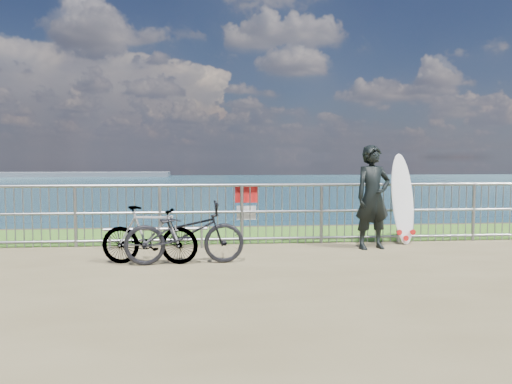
{
  "coord_description": "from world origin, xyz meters",
  "views": [
    {
      "loc": [
        -1.1,
        -7.57,
        1.62
      ],
      "look_at": [
        -0.27,
        1.2,
        1.0
      ],
      "focal_mm": 35.0,
      "sensor_mm": 36.0,
      "label": 1
    }
  ],
  "objects": [
    {
      "name": "surfboard",
      "position": [
        2.5,
        1.4,
        0.78
      ],
      "size": [
        0.5,
        0.46,
        1.7
      ],
      "color": "white",
      "rests_on": "ground"
    },
    {
      "name": "surfer",
      "position": [
        1.76,
        0.93,
        0.91
      ],
      "size": [
        0.75,
        0.58,
        1.83
      ],
      "primitive_type": "imported",
      "rotation": [
        0.0,
        0.0,
        0.23
      ],
      "color": "black",
      "rests_on": "ground"
    },
    {
      "name": "bicycle_near",
      "position": [
        -1.48,
        -0.04,
        0.47
      ],
      "size": [
        1.83,
        0.75,
        0.94
      ],
      "primitive_type": "imported",
      "rotation": [
        0.0,
        0.0,
        1.64
      ],
      "color": "black",
      "rests_on": "ground"
    },
    {
      "name": "railing",
      "position": [
        0.01,
        1.6,
        0.58
      ],
      "size": [
        10.06,
        0.1,
        1.13
      ],
      "color": "gray",
      "rests_on": "ground"
    },
    {
      "name": "seascape",
      "position": [
        -43.75,
        147.49,
        -4.03
      ],
      "size": [
        260.0,
        260.0,
        5.0
      ],
      "color": "brown",
      "rests_on": "ground"
    },
    {
      "name": "bike_rack",
      "position": [
        -2.04,
        1.27,
        0.31
      ],
      "size": [
        1.8,
        0.05,
        0.38
      ],
      "color": "gray",
      "rests_on": "ground"
    },
    {
      "name": "grass_strip",
      "position": [
        0.0,
        2.7,
        0.01
      ],
      "size": [
        120.0,
        120.0,
        0.0
      ],
      "primitive_type": "plane",
      "color": "#3C7821",
      "rests_on": "ground"
    },
    {
      "name": "bicycle_far",
      "position": [
        -2.0,
        0.0,
        0.44
      ],
      "size": [
        1.51,
        0.63,
        0.88
      ],
      "primitive_type": "imported",
      "rotation": [
        0.0,
        0.0,
        1.42
      ],
      "color": "black",
      "rests_on": "ground"
    }
  ]
}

